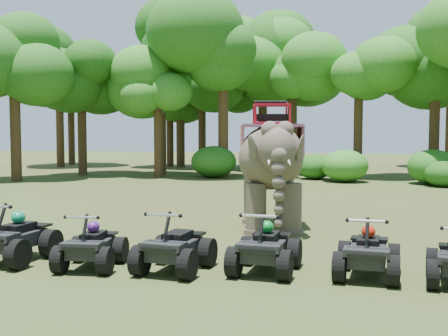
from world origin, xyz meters
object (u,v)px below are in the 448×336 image
Objects in this scene: atv_1 at (91,240)px; atv_4 at (368,246)px; atv_0 at (14,231)px; atv_3 at (265,241)px; atv_2 at (175,240)px; elephant at (271,165)px.

atv_4 is (5.52, 0.32, 0.03)m from atv_1.
atv_0 is 1.05× the size of atv_3.
atv_4 reaches higher than atv_1.
atv_3 is at bearing 15.91° from atv_2.
atv_4 is at bearing -74.89° from elephant.
elephant reaches higher than atv_1.
atv_0 reaches higher than atv_3.
atv_0 is 3.61m from atv_2.
atv_1 is 0.96× the size of atv_4.
atv_4 is at bearing 11.51° from atv_2.
atv_2 is at bearing -115.55° from elephant.
atv_0 is 1.05× the size of atv_2.
elephant is 2.77× the size of atv_1.
atv_0 is at bearing -145.19° from elephant.
atv_3 is (0.42, -4.94, -1.20)m from elephant.
atv_0 is at bearing -172.79° from atv_4.
atv_1 is at bearing 0.28° from atv_0.
atv_3 is at bearing -174.06° from atv_4.
atv_0 reaches higher than atv_4.
atv_2 is at bearing -1.98° from atv_1.
atv_0 is (-4.98, -5.08, -1.17)m from elephant.
atv_4 is at bearing 7.08° from atv_0.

